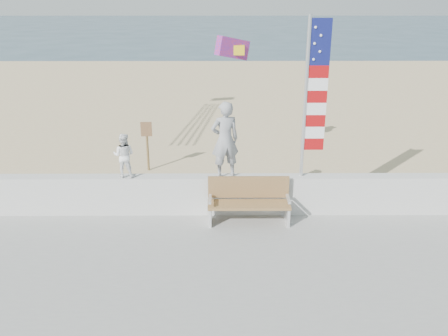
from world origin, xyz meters
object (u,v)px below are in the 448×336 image
(child, at_px, (124,155))
(bench, at_px, (249,200))
(adult, at_px, (225,140))
(flag, at_px, (312,92))

(child, relative_size, bench, 0.56)
(adult, xyz_separation_m, flag, (1.85, -0.00, 1.05))
(child, height_order, bench, child)
(child, xyz_separation_m, flag, (4.10, -0.00, 1.41))
(child, relative_size, flag, 0.29)
(adult, height_order, child, adult)
(flag, bearing_deg, bench, -161.06)
(bench, xyz_separation_m, flag, (1.32, 0.45, 2.30))
(child, distance_m, flag, 4.33)
(bench, height_order, flag, flag)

